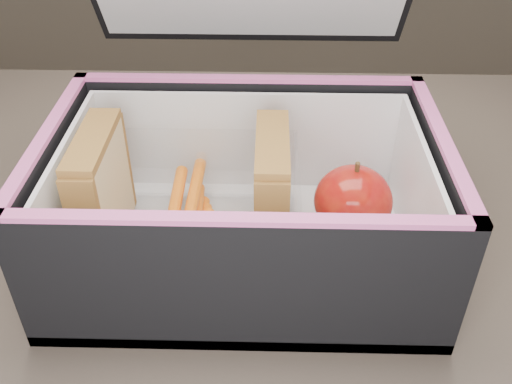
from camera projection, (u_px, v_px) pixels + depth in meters
The scene contains 8 objects.
kitchen_table at pixel (319, 325), 0.58m from camera, with size 1.20×0.80×0.75m.
lunch_bag at pixel (244, 189), 0.49m from camera, with size 0.33×0.33×0.31m.
plastic_tub at pixel (188, 208), 0.50m from camera, with size 0.19×0.14×0.08m, color white, non-canonical shape.
sandwich_left at pixel (102, 191), 0.49m from camera, with size 0.03×0.10×0.11m.
sandwich_right at pixel (271, 193), 0.48m from camera, with size 0.03×0.10×0.11m.
carrot_sticks at pixel (191, 226), 0.51m from camera, with size 0.04×0.16×0.03m.
paper_napkin at pixel (354, 230), 0.53m from camera, with size 0.07×0.07×0.01m, color white.
red_apple at pixel (353, 201), 0.50m from camera, with size 0.08×0.08×0.07m.
Camera 1 is at (-0.05, -0.38, 1.11)m, focal length 40.00 mm.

